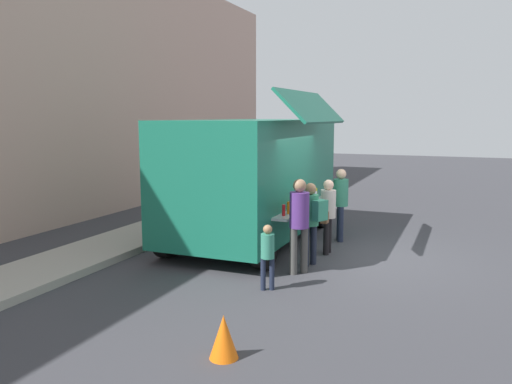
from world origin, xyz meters
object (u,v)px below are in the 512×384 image
child_near_queue (268,251)px  food_truck_main (254,175)px  customer_front_ordering (328,210)px  traffic_cone_orange (224,337)px  customer_mid_with_backpack (312,216)px  trash_bin (230,195)px  customer_rear_waiting (299,218)px  customer_extra_browsing (341,198)px

child_near_queue → food_truck_main: bearing=-0.3°
customer_front_ordering → child_near_queue: size_ratio=1.42×
traffic_cone_orange → customer_mid_with_backpack: size_ratio=0.33×
child_near_queue → customer_mid_with_backpack: bearing=-35.8°
trash_bin → customer_rear_waiting: size_ratio=0.50×
trash_bin → customer_mid_with_backpack: (-5.09, -4.17, 0.56)m
food_truck_main → customer_rear_waiting: bearing=-139.7°
trash_bin → customer_mid_with_backpack: 6.60m
customer_mid_with_backpack → trash_bin: bearing=-23.8°
customer_extra_browsing → child_near_queue: bearing=65.6°
customer_front_ordering → customer_extra_browsing: customer_extra_browsing is taller
trash_bin → customer_front_ordering: (-4.10, -4.24, 0.50)m
traffic_cone_orange → customer_front_ordering: bearing=0.8°
traffic_cone_orange → customer_rear_waiting: bearing=3.2°
trash_bin → child_near_queue: (-6.78, -3.90, 0.23)m
customer_rear_waiting → customer_extra_browsing: customer_rear_waiting is taller
trash_bin → customer_rear_waiting: (-5.68, -4.10, 0.62)m
traffic_cone_orange → customer_rear_waiting: customer_rear_waiting is taller
traffic_cone_orange → customer_rear_waiting: (3.64, 0.21, 0.80)m
trash_bin → customer_rear_waiting: bearing=-144.2°
food_truck_main → child_near_queue: food_truck_main is taller
traffic_cone_orange → child_near_queue: 2.60m
customer_mid_with_backpack → child_near_queue: 1.74m
trash_bin → customer_rear_waiting: 7.03m
traffic_cone_orange → customer_extra_browsing: bearing=0.8°
customer_front_ordering → customer_rear_waiting: customer_rear_waiting is taller
food_truck_main → customer_mid_with_backpack: food_truck_main is taller
food_truck_main → child_near_queue: (-3.19, -1.58, -0.88)m
traffic_cone_orange → customer_mid_with_backpack: customer_mid_with_backpack is taller
customer_rear_waiting → child_near_queue: bearing=119.0°
food_truck_main → traffic_cone_orange: 6.20m
customer_front_ordering → child_near_queue: bearing=82.9°
food_truck_main → trash_bin: bearing=32.8°
traffic_cone_orange → trash_bin: size_ratio=0.61×
food_truck_main → child_near_queue: bearing=-153.8°
trash_bin → customer_front_ordering: 5.92m
child_near_queue → customer_rear_waiting: bearing=-37.3°
customer_front_ordering → customer_rear_waiting: bearing=85.3°
customer_extra_browsing → traffic_cone_orange: bearing=71.0°
customer_front_ordering → customer_extra_browsing: size_ratio=0.94×
customer_front_ordering → customer_rear_waiting: (-1.58, 0.14, 0.12)m
food_truck_main → traffic_cone_orange: food_truck_main is taller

